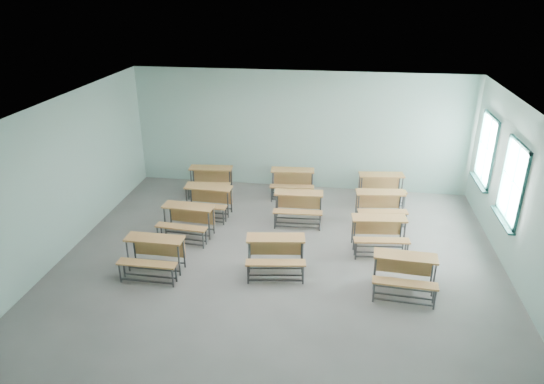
{
  "coord_description": "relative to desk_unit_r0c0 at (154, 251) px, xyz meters",
  "views": [
    {
      "loc": [
        1.09,
        -8.53,
        5.31
      ],
      "look_at": [
        -0.34,
        1.2,
        1.0
      ],
      "focal_mm": 32.0,
      "sensor_mm": 36.0,
      "label": 1
    }
  ],
  "objects": [
    {
      "name": "desk_unit_r1c0",
      "position": [
        0.2,
        1.51,
        0.0
      ],
      "size": [
        1.2,
        0.86,
        0.71
      ],
      "rotation": [
        0.0,
        0.0,
        -0.08
      ],
      "color": "#B0783F",
      "rests_on": "ground"
    },
    {
      "name": "room",
      "position": [
        2.47,
        0.82,
        1.12
      ],
      "size": [
        9.04,
        8.04,
        3.24
      ],
      "color": "gray",
      "rests_on": "ground"
    },
    {
      "name": "desk_unit_r2c1",
      "position": [
        2.58,
        2.61,
        0.0
      ],
      "size": [
        1.18,
        0.82,
        0.71
      ],
      "rotation": [
        0.0,
        0.0,
        0.05
      ],
      "color": "#B0783F",
      "rests_on": "ground"
    },
    {
      "name": "desk_unit_r1c2",
      "position": [
        4.4,
        1.55,
        0.0
      ],
      "size": [
        1.22,
        0.88,
        0.71
      ],
      "rotation": [
        0.0,
        0.0,
        0.11
      ],
      "color": "#B0783F",
      "rests_on": "ground"
    },
    {
      "name": "desk_unit_r0c0",
      "position": [
        0.0,
        0.0,
        0.0
      ],
      "size": [
        1.15,
        0.78,
        0.71
      ],
      "rotation": [
        0.0,
        0.0,
        -0.01
      ],
      "color": "#B0783F",
      "rests_on": "ground"
    },
    {
      "name": "desk_unit_r0c2",
      "position": [
        4.77,
        0.05,
        0.0
      ],
      "size": [
        1.19,
        0.84,
        0.71
      ],
      "rotation": [
        0.0,
        0.0,
        -0.06
      ],
      "color": "#B0783F",
      "rests_on": "ground"
    },
    {
      "name": "desk_unit_r3c2",
      "position": [
        4.59,
        4.09,
        0.0
      ],
      "size": [
        1.23,
        0.9,
        0.71
      ],
      "rotation": [
        0.0,
        0.0,
        0.12
      ],
      "color": "#B0783F",
      "rests_on": "ground"
    },
    {
      "name": "desk_unit_r3c0",
      "position": [
        0.09,
        3.93,
        0.0
      ],
      "size": [
        1.2,
        0.86,
        0.71
      ],
      "rotation": [
        0.0,
        0.0,
        0.08
      ],
      "color": "#B0783F",
      "rests_on": "ground"
    },
    {
      "name": "desk_unit_r2c2",
      "position": [
        4.5,
        2.92,
        0.0
      ],
      "size": [
        1.22,
        0.89,
        0.71
      ],
      "rotation": [
        0.0,
        0.0,
        0.11
      ],
      "color": "#B0783F",
      "rests_on": "ground"
    },
    {
      "name": "desk_unit_r3c1",
      "position": [
        2.28,
        4.08,
        0.0
      ],
      "size": [
        1.19,
        0.85,
        0.71
      ],
      "rotation": [
        0.0,
        0.0,
        0.07
      ],
      "color": "#B0783F",
      "rests_on": "ground"
    },
    {
      "name": "desk_unit_r2c0",
      "position": [
        0.36,
        2.63,
        0.0
      ],
      "size": [
        1.18,
        0.83,
        0.71
      ],
      "rotation": [
        0.0,
        0.0,
        -0.06
      ],
      "color": "#B0783F",
      "rests_on": "ground"
    },
    {
      "name": "desk_unit_r0c1",
      "position": [
        2.35,
        0.38,
        0.0
      ],
      "size": [
        1.24,
        0.92,
        0.71
      ],
      "rotation": [
        0.0,
        0.0,
        0.14
      ],
      "color": "#B0783F",
      "rests_on": "ground"
    }
  ]
}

